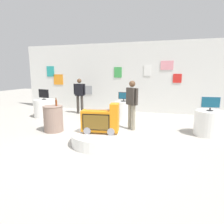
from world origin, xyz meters
name	(u,v)px	position (x,y,z in m)	size (l,w,h in m)	color
ground_plane	(93,142)	(0.00, 0.00, 0.00)	(30.00, 30.00, 0.00)	#B2ADA3
back_wall_display	(128,78)	(-0.01, 4.56, 1.62)	(10.98, 0.13, 3.24)	silver
main_display_pedestal	(100,138)	(0.26, -0.10, 0.15)	(1.51, 1.51, 0.30)	white
novelty_firetruck_tv	(101,121)	(0.28, -0.11, 0.62)	(0.99, 0.49, 0.79)	gray
display_pedestal_left_rear	(123,111)	(0.21, 2.73, 0.37)	(0.69, 0.69, 0.75)	white
tv_on_left_rear	(124,97)	(0.21, 2.73, 0.93)	(0.42, 0.23, 0.36)	black
display_pedestal_center_rear	(45,108)	(-3.11, 2.28, 0.37)	(0.87, 0.87, 0.75)	white
tv_on_center_rear	(44,94)	(-3.11, 2.28, 0.98)	(0.57, 0.18, 0.43)	black
display_pedestal_right_rear	(209,123)	(3.11, 1.54, 0.37)	(0.82, 0.82, 0.75)	white
tv_on_right_rear	(211,103)	(3.11, 1.53, 0.98)	(0.54, 0.18, 0.42)	black
side_table_round	(53,118)	(-1.57, 0.55, 0.42)	(0.62, 0.62, 0.82)	gray
bottle_on_side_table	(56,103)	(-1.46, 0.60, 0.93)	(0.06, 0.06, 0.26)	brown
shopper_browsing_near_truck	(132,101)	(0.78, 1.48, 0.94)	(0.44, 0.40, 1.60)	gray
shopper_browsing_rear	(80,93)	(-1.98, 3.35, 0.93)	(0.56, 0.22, 1.60)	#38332D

